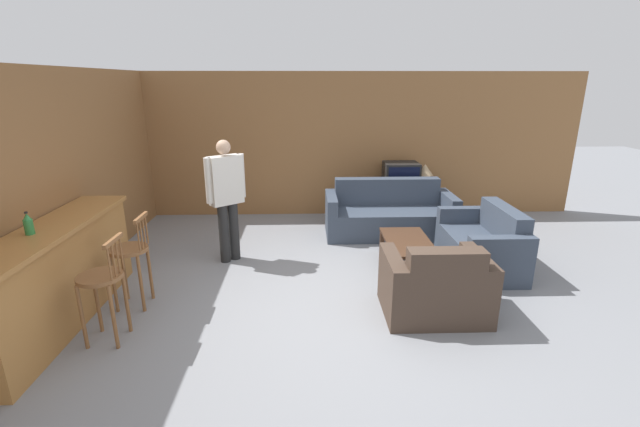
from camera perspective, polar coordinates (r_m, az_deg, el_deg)
The scene contains 15 objects.
ground_plane at distance 4.87m, azimuth 2.27°, elevation -12.73°, with size 24.00×24.00×0.00m, color gray.
wall_back at distance 7.95m, azimuth 0.53°, elevation 9.07°, with size 9.40×0.08×2.60m.
wall_left at distance 6.35m, azimuth -29.02°, elevation 4.80°, with size 0.08×8.65×2.60m.
bar_counter at distance 5.16m, azimuth -31.69°, elevation -7.15°, with size 0.55×2.49×1.05m.
bar_chair_near at distance 4.58m, azimuth -27.01°, elevation -8.46°, with size 0.42×0.42×1.06m.
bar_chair_mid at distance 5.15m, azimuth -23.92°, elevation -5.25°, with size 0.42×0.42×1.06m.
couch_far at distance 7.13m, azimuth 9.15°, elevation -0.25°, with size 2.07×0.87×0.88m.
armchair_near at distance 4.80m, azimuth 15.14°, elevation -9.56°, with size 1.08×0.82×0.86m.
loveseat_right at distance 6.19m, azimuth 20.90°, elevation -3.97°, with size 0.80×1.40×0.84m.
coffee_table at distance 5.91m, azimuth 11.64°, elevation -4.01°, with size 0.60×1.10×0.38m.
tv_unit at distance 7.96m, azimuth 10.52°, elevation 1.35°, with size 1.19×0.49×0.58m.
tv at distance 7.84m, azimuth 10.73°, elevation 5.01°, with size 0.61×0.50×0.46m.
bottle at distance 4.86m, azimuth -34.36°, elevation -1.19°, with size 0.08×0.08×0.22m.
table_lamp at distance 7.92m, azimuth 13.81°, elevation 5.63°, with size 0.29×0.29×0.44m.
person_by_window at distance 5.94m, azimuth -12.36°, elevation 2.49°, with size 0.48×0.42×1.70m.
Camera 1 is at (-0.32, -4.21, 2.44)m, focal length 24.00 mm.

